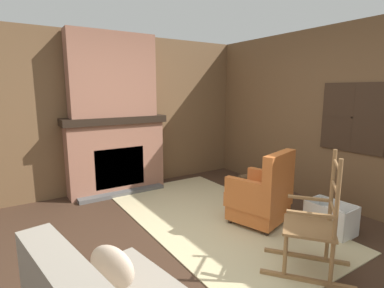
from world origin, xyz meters
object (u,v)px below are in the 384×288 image
at_px(firewood_stack, 251,181).
at_px(storage_case, 129,112).
at_px(laundry_basket, 331,217).
at_px(armchair, 262,197).
at_px(rocking_chair, 313,231).
at_px(oil_lamp_vase, 95,110).

bearing_deg(firewood_stack, storage_case, -119.67).
bearing_deg(laundry_basket, armchair, -139.15).
distance_m(armchair, rocking_chair, 1.04).
distance_m(firewood_stack, storage_case, 2.43).
xyz_separation_m(armchair, laundry_basket, (0.61, 0.53, -0.17)).
bearing_deg(rocking_chair, laundry_basket, -105.05).
distance_m(oil_lamp_vase, storage_case, 0.55).
bearing_deg(armchair, firewood_stack, -55.74).
relative_size(armchair, storage_case, 3.40).
xyz_separation_m(oil_lamp_vase, storage_case, (0.00, 0.55, -0.04)).
relative_size(rocking_chair, storage_case, 4.07).
distance_m(laundry_basket, oil_lamp_vase, 3.62).
relative_size(armchair, oil_lamp_vase, 3.07).
bearing_deg(firewood_stack, laundry_basket, -14.03).
height_order(firewood_stack, storage_case, storage_case).
height_order(firewood_stack, oil_lamp_vase, oil_lamp_vase).
bearing_deg(laundry_basket, oil_lamp_vase, -146.03).
xyz_separation_m(laundry_basket, oil_lamp_vase, (-2.84, -1.92, 1.18)).
xyz_separation_m(armchair, firewood_stack, (-1.20, 0.98, -0.27)).
bearing_deg(storage_case, rocking_chair, 8.50).
relative_size(rocking_chair, laundry_basket, 2.13).
xyz_separation_m(armchair, storage_case, (-2.23, -0.84, 0.96)).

